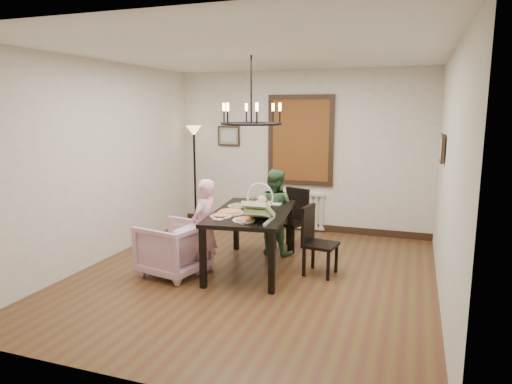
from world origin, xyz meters
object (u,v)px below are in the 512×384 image
Objects in this scene: chair_far at (290,219)px; baby_bouncer at (259,208)px; armchair at (173,248)px; seated_man at (274,219)px; elderly_woman at (204,234)px; drinking_glass at (252,206)px; chair_right at (321,241)px; dining_table at (251,217)px; floor_lamp at (195,177)px.

baby_bouncer is (0.01, -1.54, 0.49)m from chair_far.
armchair is 1.63m from seated_man.
drinking_glass is (0.54, 0.34, 0.35)m from elderly_woman.
armchair is at bearing 63.13° from seated_man.
chair_far is 1.03× the size of chair_right.
chair_right is at bearing 120.45° from armchair.
dining_table is 0.78m from seated_man.
baby_bouncer reaches higher than chair_far.
drinking_glass is at bearing 94.78° from seated_man.
armchair is at bearing -59.38° from elderly_woman.
floor_lamp reaches higher than baby_bouncer.
chair_far is 2.25m from floor_lamp.
chair_right is 0.86× the size of seated_man.
baby_bouncer reaches higher than elderly_woman.
elderly_woman is at bearing -60.61° from floor_lamp.
baby_bouncer is at bearing -68.39° from dining_table.
drinking_glass is (-0.08, -0.76, 0.34)m from seated_man.
floor_lamp reaches higher than elderly_woman.
drinking_glass is (-0.25, -1.05, 0.40)m from chair_far.
seated_man is at bearing 154.51° from elderly_woman.
chair_right is 1.07m from seated_man.
floor_lamp reaches higher than chair_far.
drinking_glass is 2.60m from floor_lamp.
seated_man reaches higher than dining_table.
elderly_woman reaches higher than chair_right.
chair_right reaches higher than dining_table.
dining_table is 1.99× the size of chair_right.
seated_man is (0.09, 0.76, -0.19)m from dining_table.
dining_table is at bearing 164.30° from drinking_glass.
dining_table is 0.15m from drinking_glass.
seated_man is at bearing 154.34° from armchair.
seated_man reaches higher than chair_far.
baby_bouncer is at bearing 108.89° from seated_man.
chair_right is 1.52m from elderly_woman.
dining_table is 1.72× the size of seated_man.
baby_bouncer is at bearing -62.01° from drinking_glass.
floor_lamp reaches higher than chair_right.
chair_far is 1.15m from drinking_glass.
floor_lamp is (-2.04, 0.83, 0.43)m from chair_far.
elderly_woman is at bearing -147.58° from drinking_glass.
chair_far is 7.17× the size of drinking_glass.
seated_man reaches higher than armchair.
baby_bouncer reaches higher than armchair.
chair_far is at bearing 43.37° from chair_right.
chair_far is at bearing 154.09° from elderly_woman.
elderly_woman is (-0.53, -0.35, -0.19)m from dining_table.
floor_lamp is at bearing 177.49° from chair_far.
elderly_woman is (-1.46, -0.44, 0.06)m from chair_right.
floor_lamp is at bearing -148.11° from armchair.
seated_man is 0.59× the size of floor_lamp.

